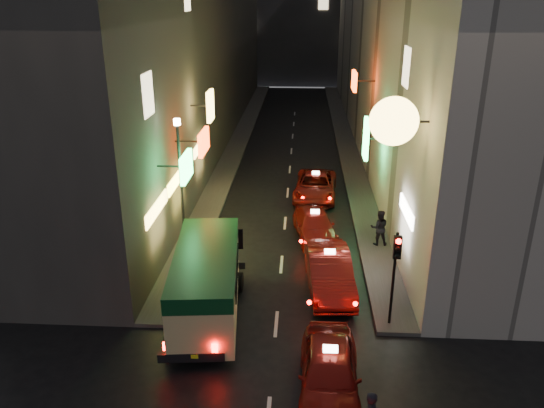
% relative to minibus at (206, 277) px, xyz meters
% --- Properties ---
extents(building_left, '(7.41, 52.00, 18.00)m').
position_rel_minibus_xyz_m(building_left, '(-5.50, 25.18, 7.34)').
color(building_left, '#3D3B38').
rests_on(building_left, ground).
extents(building_right, '(7.99, 52.00, 18.00)m').
position_rel_minibus_xyz_m(building_right, '(10.50, 25.18, 7.34)').
color(building_right, '#B0A9A1').
rests_on(building_right, ground).
extents(sidewalk_left, '(1.50, 52.00, 0.15)m').
position_rel_minibus_xyz_m(sidewalk_left, '(-1.75, 25.19, -1.58)').
color(sidewalk_left, '#484542').
rests_on(sidewalk_left, ground).
extents(sidewalk_right, '(1.50, 52.00, 0.15)m').
position_rel_minibus_xyz_m(sidewalk_right, '(6.75, 25.19, -1.58)').
color(sidewalk_right, '#484542').
rests_on(sidewalk_right, ground).
extents(minibus, '(2.71, 6.28, 2.63)m').
position_rel_minibus_xyz_m(minibus, '(0.00, 0.00, 0.00)').
color(minibus, '#C9BA7D').
rests_on(minibus, ground).
extents(taxi_near, '(2.39, 5.55, 1.92)m').
position_rel_minibus_xyz_m(taxi_near, '(4.21, -3.76, -0.78)').
color(taxi_near, maroon).
rests_on(taxi_near, ground).
extents(taxi_second, '(2.77, 5.86, 1.98)m').
position_rel_minibus_xyz_m(taxi_second, '(4.46, 2.28, -0.75)').
color(taxi_second, maroon).
rests_on(taxi_second, ground).
extents(taxi_third, '(2.59, 4.84, 1.63)m').
position_rel_minibus_xyz_m(taxi_third, '(3.97, 7.08, -0.92)').
color(taxi_third, maroon).
rests_on(taxi_third, ground).
extents(taxi_far, '(2.48, 5.29, 1.81)m').
position_rel_minibus_xyz_m(taxi_far, '(4.10, 12.53, -0.84)').
color(taxi_far, maroon).
rests_on(taxi_far, ground).
extents(pedestrian_sidewalk, '(0.72, 0.46, 1.91)m').
position_rel_minibus_xyz_m(pedestrian_sidewalk, '(6.91, 6.16, -0.55)').
color(pedestrian_sidewalk, black).
rests_on(pedestrian_sidewalk, sidewalk_right).
extents(traffic_light, '(0.26, 0.43, 3.50)m').
position_rel_minibus_xyz_m(traffic_light, '(6.50, -0.34, 1.03)').
color(traffic_light, black).
rests_on(traffic_light, sidewalk_right).
extents(lamp_post, '(0.28, 0.28, 6.22)m').
position_rel_minibus_xyz_m(lamp_post, '(-1.70, 4.19, 2.07)').
color(lamp_post, black).
rests_on(lamp_post, sidewalk_left).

